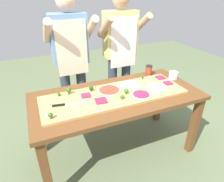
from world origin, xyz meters
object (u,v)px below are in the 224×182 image
(pizza_whole_cheese_artichoke, at_px, (157,88))
(broccoli_floret_front_right, at_px, (142,77))
(pizza_slice_far_right, at_px, (101,101))
(sauce_jar, at_px, (149,70))
(cheese_crumble_c, at_px, (79,112))
(pizza_slice_center, at_px, (168,83))
(broccoli_floret_center_right, at_px, (51,115))
(pizza_slice_far_left, at_px, (86,95))
(cook_right, at_px, (120,49))
(broccoli_floret_back_left, at_px, (59,94))
(prep_table, at_px, (117,103))
(broccoli_floret_front_left, at_px, (91,88))
(pizza_slice_near_right, at_px, (160,78))
(broccoli_floret_back_mid, at_px, (126,91))
(broccoli_floret_back_right, at_px, (122,97))
(cheese_crumble_a, at_px, (149,77))
(flour_cup, at_px, (173,75))
(pizza_whole_tomato_red, at_px, (109,90))
(cheese_crumble_e, at_px, (118,83))
(cheese_crumble_b, at_px, (46,116))
(cheese_crumble_d, at_px, (112,98))
(broccoli_floret_center_left, at_px, (69,90))
(chefs_knife, at_px, (65,105))
(pizza_whole_beet_magenta, at_px, (141,95))
(pizza_whole_white_garlic, at_px, (131,85))

(pizza_whole_cheese_artichoke, relative_size, broccoli_floret_front_right, 5.22)
(pizza_slice_far_right, xyz_separation_m, sauce_jar, (0.75, 0.38, 0.03))
(broccoli_floret_front_right, bearing_deg, cheese_crumble_c, -155.50)
(pizza_slice_center, height_order, broccoli_floret_center_right, broccoli_floret_center_right)
(pizza_slice_far_left, bearing_deg, cook_right, 43.34)
(pizza_slice_center, xyz_separation_m, sauce_jar, (-0.05, 0.32, 0.03))
(pizza_slice_far_left, distance_m, broccoli_floret_back_left, 0.26)
(prep_table, relative_size, sauce_jar, 13.21)
(broccoli_floret_front_left, distance_m, cook_right, 0.80)
(pizza_slice_near_right, distance_m, broccoli_floret_front_right, 0.21)
(broccoli_floret_front_right, bearing_deg, broccoli_floret_front_left, -175.60)
(broccoli_floret_back_mid, relative_size, broccoli_floret_back_right, 1.23)
(broccoli_floret_front_right, height_order, cook_right, cook_right)
(cheese_crumble_a, height_order, flour_cup, flour_cup)
(pizza_whole_tomato_red, distance_m, cheese_crumble_e, 0.20)
(broccoli_floret_back_mid, xyz_separation_m, broccoli_floret_front_left, (-0.29, 0.19, -0.00))
(broccoli_floret_back_left, bearing_deg, cheese_crumble_b, -116.85)
(pizza_whole_cheese_artichoke, bearing_deg, broccoli_floret_back_right, -172.02)
(pizza_slice_near_right, height_order, cheese_crumble_a, cheese_crumble_a)
(broccoli_floret_center_right, bearing_deg, cheese_crumble_d, 8.73)
(broccoli_floret_center_left, relative_size, cheese_crumble_e, 4.74)
(broccoli_floret_center_left, distance_m, cheese_crumble_e, 0.54)
(broccoli_floret_back_left, relative_size, broccoli_floret_back_right, 0.80)
(chefs_knife, distance_m, pizza_slice_far_right, 0.32)
(pizza_whole_beet_magenta, relative_size, broccoli_floret_back_mid, 3.12)
(pizza_whole_tomato_red, height_order, broccoli_floret_back_mid, broccoli_floret_back_mid)
(pizza_slice_far_left, distance_m, broccoli_floret_front_left, 0.11)
(pizza_whole_beet_magenta, xyz_separation_m, pizza_slice_far_right, (-0.39, 0.05, -0.00))
(broccoli_floret_back_mid, bearing_deg, broccoli_floret_back_left, 160.63)
(pizza_slice_center, bearing_deg, cheese_crumble_b, -175.06)
(pizza_whole_white_garlic, relative_size, broccoli_floret_front_right, 4.92)
(chefs_knife, distance_m, cheese_crumble_e, 0.66)
(flour_cup, bearing_deg, broccoli_floret_front_right, 167.30)
(cheese_crumble_b, height_order, cheese_crumble_d, cheese_crumble_b)
(broccoli_floret_back_mid, bearing_deg, cheese_crumble_a, 29.62)
(broccoli_floret_front_left, xyz_separation_m, flour_cup, (0.99, -0.03, -0.02))
(prep_table, height_order, pizza_slice_far_right, pizza_slice_far_right)
(pizza_slice_far_right, relative_size, cheese_crumble_a, 5.24)
(broccoli_floret_center_left, bearing_deg, broccoli_floret_back_mid, -22.87)
(pizza_slice_near_right, distance_m, pizza_slice_far_right, 0.83)
(pizza_whole_tomato_red, height_order, cheese_crumble_c, cheese_crumble_c)
(broccoli_floret_front_right, xyz_separation_m, cheese_crumble_d, (-0.50, -0.28, -0.02))
(pizza_whole_cheese_artichoke, bearing_deg, chefs_knife, 177.21)
(pizza_whole_cheese_artichoke, bearing_deg, pizza_whole_tomato_red, 163.63)
(pizza_whole_beet_magenta, height_order, broccoli_floret_back_mid, broccoli_floret_back_mid)
(broccoli_floret_back_left, xyz_separation_m, broccoli_floret_front_left, (0.31, -0.02, 0.01))
(cheese_crumble_c, bearing_deg, flour_cup, 13.86)
(chefs_knife, height_order, broccoli_floret_back_mid, broccoli_floret_back_mid)
(cheese_crumble_a, bearing_deg, flour_cup, -15.76)
(pizza_whole_tomato_red, distance_m, cheese_crumble_b, 0.67)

